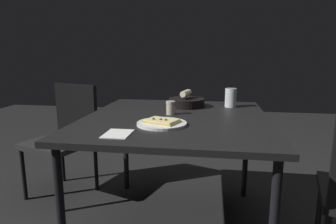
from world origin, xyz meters
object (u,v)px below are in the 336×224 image
(pizza_plate, at_px, (162,123))
(pepper_shaker, at_px, (171,109))
(dining_table, at_px, (176,126))
(chair_near, at_px, (66,132))
(beer_glass, at_px, (231,99))
(bread_basket, at_px, (187,102))

(pizza_plate, height_order, pepper_shaker, pepper_shaker)
(dining_table, height_order, chair_near, chair_near)
(chair_near, bearing_deg, pizza_plate, -125.56)
(beer_glass, xyz_separation_m, pepper_shaker, (-0.31, 0.38, -0.02))
(pepper_shaker, bearing_deg, bread_basket, -14.89)
(pizza_plate, xyz_separation_m, beer_glass, (0.58, -0.39, 0.05))
(bread_basket, distance_m, pepper_shaker, 0.29)
(bread_basket, bearing_deg, pizza_plate, 171.43)
(dining_table, xyz_separation_m, chair_near, (0.41, 0.93, -0.19))
(pizza_plate, xyz_separation_m, chair_near, (0.63, 0.88, -0.25))
(pizza_plate, height_order, bread_basket, bread_basket)
(dining_table, relative_size, chair_near, 1.36)
(bread_basket, relative_size, chair_near, 0.29)
(pepper_shaker, xyz_separation_m, chair_near, (0.36, 0.88, -0.28))
(pepper_shaker, bearing_deg, pizza_plate, 178.14)
(dining_table, bearing_deg, bread_basket, -5.51)
(pizza_plate, relative_size, beer_glass, 2.02)
(pizza_plate, height_order, beer_glass, beer_glass)
(pizza_plate, bearing_deg, pepper_shaker, -1.86)
(pizza_plate, bearing_deg, bread_basket, -8.57)
(chair_near, bearing_deg, beer_glass, -92.19)
(beer_glass, bearing_deg, dining_table, 137.34)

